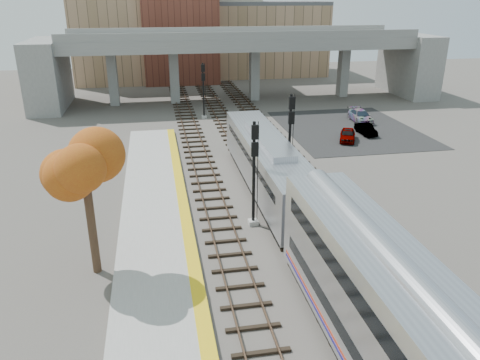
{
  "coord_description": "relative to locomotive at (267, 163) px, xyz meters",
  "views": [
    {
      "loc": [
        -6.82,
        -18.93,
        13.79
      ],
      "look_at": [
        -1.67,
        8.95,
        2.5
      ],
      "focal_mm": 35.0,
      "sensor_mm": 36.0,
      "label": 1
    }
  ],
  "objects": [
    {
      "name": "ground",
      "position": [
        -1.0,
        -12.4,
        -2.28
      ],
      "size": [
        160.0,
        160.0,
        0.0
      ],
      "primitive_type": "plane",
      "color": "#47423D",
      "rests_on": "ground"
    },
    {
      "name": "platform",
      "position": [
        -8.25,
        -12.4,
        -2.1
      ],
      "size": [
        4.5,
        60.0,
        0.35
      ],
      "primitive_type": "cube",
      "color": "#9E9E99",
      "rests_on": "ground"
    },
    {
      "name": "yellow_strip",
      "position": [
        -6.35,
        -12.4,
        -1.92
      ],
      "size": [
        0.7,
        60.0,
        0.01
      ],
      "primitive_type": "cube",
      "color": "yellow",
      "rests_on": "platform"
    },
    {
      "name": "tracks",
      "position": [
        -0.07,
        0.1,
        -2.2
      ],
      "size": [
        10.7,
        95.0,
        0.25
      ],
      "color": "black",
      "rests_on": "ground"
    },
    {
      "name": "overpass",
      "position": [
        3.92,
        32.6,
        3.53
      ],
      "size": [
        54.0,
        12.0,
        9.5
      ],
      "color": "slate",
      "rests_on": "ground"
    },
    {
      "name": "buildings_far",
      "position": [
        0.26,
        54.17,
        5.6
      ],
      "size": [
        43.0,
        21.0,
        20.6
      ],
      "color": "tan",
      "rests_on": "ground"
    },
    {
      "name": "parking_lot",
      "position": [
        13.0,
        15.6,
        -2.26
      ],
      "size": [
        14.0,
        18.0,
        0.04
      ],
      "primitive_type": "cube",
      "color": "black",
      "rests_on": "ground"
    },
    {
      "name": "locomotive",
      "position": [
        0.0,
        0.0,
        0.0
      ],
      "size": [
        3.02,
        19.05,
        4.1
      ],
      "color": "#A8AAB2",
      "rests_on": "ground"
    },
    {
      "name": "signal_mast_near",
      "position": [
        -2.1,
        -5.1,
        1.05
      ],
      "size": [
        0.6,
        0.64,
        6.8
      ],
      "color": "#9E9E99",
      "rests_on": "ground"
    },
    {
      "name": "signal_mast_mid",
      "position": [
        2.0,
        1.19,
        1.21
      ],
      "size": [
        0.6,
        0.64,
        7.04
      ],
      "color": "#9E9E99",
      "rests_on": "ground"
    },
    {
      "name": "signal_mast_far",
      "position": [
        -2.1,
        23.19,
        0.81
      ],
      "size": [
        0.6,
        0.64,
        6.46
      ],
      "color": "#9E9E99",
      "rests_on": "ground"
    },
    {
      "name": "tree",
      "position": [
        -11.43,
        -8.86,
        3.67
      ],
      "size": [
        3.6,
        3.6,
        8.02
      ],
      "color": "#382619",
      "rests_on": "ground"
    },
    {
      "name": "car_a",
      "position": [
        11.02,
        11.19,
        -1.62
      ],
      "size": [
        2.81,
        3.92,
        1.24
      ],
      "primitive_type": "imported",
      "rotation": [
        0.0,
        0.0,
        -0.42
      ],
      "color": "#99999E",
      "rests_on": "parking_lot"
    },
    {
      "name": "car_b",
      "position": [
        13.82,
        13.0,
        -1.68
      ],
      "size": [
        1.24,
        3.42,
        1.12
      ],
      "primitive_type": "imported",
      "rotation": [
        0.0,
        0.0,
        0.01
      ],
      "color": "#99999E",
      "rests_on": "parking_lot"
    },
    {
      "name": "car_c",
      "position": [
        15.47,
        18.1,
        -1.57
      ],
      "size": [
        2.13,
        4.72,
        1.34
      ],
      "primitive_type": "imported",
      "rotation": [
        0.0,
        0.0,
        -0.05
      ],
      "color": "#99999E",
      "rests_on": "parking_lot"
    }
  ]
}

